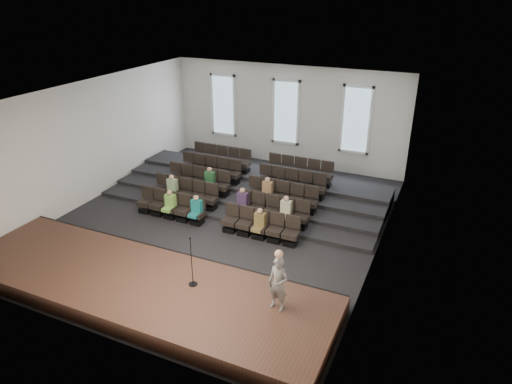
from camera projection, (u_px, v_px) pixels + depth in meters
ground at (221, 221)px, 17.90m from camera, size 14.00×14.00×0.00m
ceiling at (216, 93)px, 15.83m from camera, size 12.00×14.00×0.02m
wall_back at (286, 116)px, 22.70m from camera, size 12.00×0.04×5.00m
wall_front at (80, 253)px, 11.04m from camera, size 12.00×0.04×5.00m
wall_left at (93, 140)px, 19.12m from camera, size 0.04×14.00×5.00m
wall_right at (384, 188)px, 14.61m from camera, size 0.04×14.00×5.00m
stage at (139, 286)px, 13.56m from camera, size 11.80×3.60×0.50m
stage_lip at (173, 257)px, 15.03m from camera, size 11.80×0.06×0.52m
risers at (254, 186)px, 20.45m from camera, size 11.80×4.80×0.60m
seating_rows at (238, 190)px, 18.90m from camera, size 6.80×4.70×1.67m
windows at (286, 112)px, 22.56m from camera, size 8.44×0.10×3.24m
audience at (224, 199)px, 17.83m from camera, size 5.45×2.64×1.10m
speaker at (278, 284)px, 11.96m from camera, size 0.62×0.46×1.56m
mic_stand at (192, 271)px, 13.04m from camera, size 0.26×0.26×1.58m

